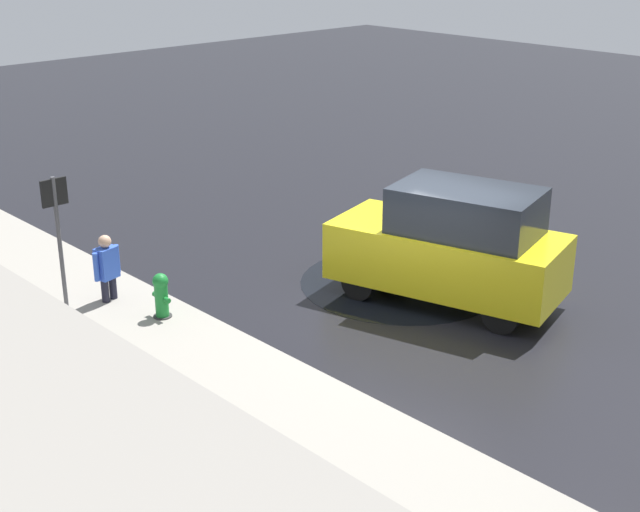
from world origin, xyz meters
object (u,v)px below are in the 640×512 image
at_px(pedestrian, 107,265).
at_px(sign_post, 58,227).
at_px(moving_hatchback, 452,245).
at_px(fire_hydrant, 161,297).

xyz_separation_m(pedestrian, sign_post, (-0.04, 0.83, 0.90)).
distance_m(moving_hatchback, pedestrian, 5.85).
height_order(moving_hatchback, sign_post, sign_post).
distance_m(moving_hatchback, sign_post, 6.47).
bearing_deg(fire_hydrant, sign_post, 43.49).
height_order(moving_hatchback, fire_hydrant, moving_hatchback).
bearing_deg(sign_post, moving_hatchback, -127.66).
bearing_deg(moving_hatchback, pedestrian, 47.08).
xyz_separation_m(fire_hydrant, sign_post, (1.16, 1.10, 1.18)).
bearing_deg(sign_post, fire_hydrant, -136.51).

